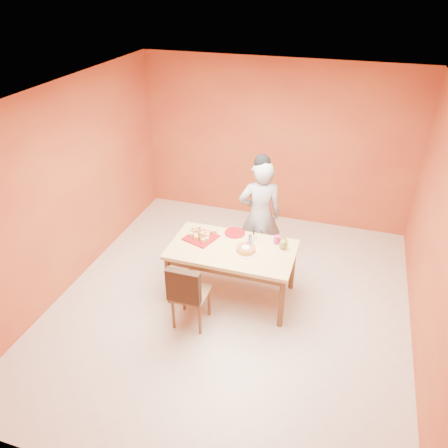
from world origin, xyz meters
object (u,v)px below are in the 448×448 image
(red_dinner_plate, at_px, (235,233))
(egg_ornament, at_px, (283,244))
(pastry_platter, at_px, (201,238))
(dining_chair, at_px, (190,292))
(person, at_px, (260,216))
(dining_table, at_px, (232,254))
(sponge_cake, at_px, (246,249))
(magenta_glass, at_px, (277,240))
(checker_tin, at_px, (283,240))

(red_dinner_plate, bearing_deg, egg_ornament, -13.89)
(pastry_platter, bearing_deg, dining_chair, -80.29)
(dining_chair, distance_m, person, 1.58)
(egg_ornament, bearing_deg, dining_table, -173.69)
(dining_table, distance_m, pastry_platter, 0.48)
(dining_table, xyz_separation_m, red_dinner_plate, (-0.07, 0.35, 0.10))
(sponge_cake, xyz_separation_m, egg_ornament, (0.43, 0.21, 0.03))
(pastry_platter, bearing_deg, person, 48.19)
(dining_chair, distance_m, magenta_glass, 1.31)
(red_dinner_plate, distance_m, magenta_glass, 0.59)
(dining_chair, height_order, checker_tin, dining_chair)
(egg_ornament, relative_size, magenta_glass, 1.25)
(dining_table, xyz_separation_m, sponge_cake, (0.19, -0.03, 0.13))
(dining_table, bearing_deg, magenta_glass, 28.60)
(sponge_cake, relative_size, checker_tin, 2.30)
(sponge_cake, xyz_separation_m, checker_tin, (0.40, 0.38, -0.02))
(magenta_glass, xyz_separation_m, checker_tin, (0.07, 0.07, -0.04))
(sponge_cake, relative_size, magenta_glass, 2.28)
(dining_chair, relative_size, red_dinner_plate, 3.35)
(dining_chair, height_order, red_dinner_plate, dining_chair)
(egg_ornament, bearing_deg, pastry_platter, 174.62)
(person, bearing_deg, sponge_cake, 71.46)
(dining_chair, bearing_deg, dining_table, 63.51)
(sponge_cake, relative_size, egg_ornament, 1.82)
(dining_chair, height_order, egg_ornament, dining_chair)
(red_dinner_plate, bearing_deg, checker_tin, 0.00)
(person, relative_size, egg_ornament, 12.34)
(red_dinner_plate, height_order, checker_tin, checker_tin)
(red_dinner_plate, bearing_deg, dining_chair, -104.34)
(dining_table, bearing_deg, person, 78.07)
(dining_chair, xyz_separation_m, checker_tin, (0.91, 1.02, 0.30))
(dining_table, bearing_deg, dining_chair, -116.14)
(sponge_cake, bearing_deg, dining_chair, -129.00)
(checker_tin, bearing_deg, sponge_cake, -136.32)
(egg_ornament, bearing_deg, magenta_glass, 127.09)
(dining_table, relative_size, magenta_glass, 14.81)
(pastry_platter, relative_size, checker_tin, 3.42)
(pastry_platter, height_order, egg_ornament, egg_ornament)
(sponge_cake, xyz_separation_m, magenta_glass, (0.33, 0.31, 0.01))
(person, height_order, egg_ornament, person)
(sponge_cake, bearing_deg, magenta_glass, 43.60)
(person, height_order, checker_tin, person)
(person, bearing_deg, dining_table, 58.20)
(magenta_glass, height_order, checker_tin, magenta_glass)
(dining_table, relative_size, pastry_platter, 4.37)
(dining_chair, bearing_deg, checker_tin, 47.70)
(egg_ornament, xyz_separation_m, magenta_glass, (-0.11, 0.10, -0.01))
(red_dinner_plate, bearing_deg, pastry_platter, -146.95)
(dining_table, xyz_separation_m, dining_chair, (-0.33, -0.67, -0.19))
(sponge_cake, height_order, egg_ornament, egg_ornament)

